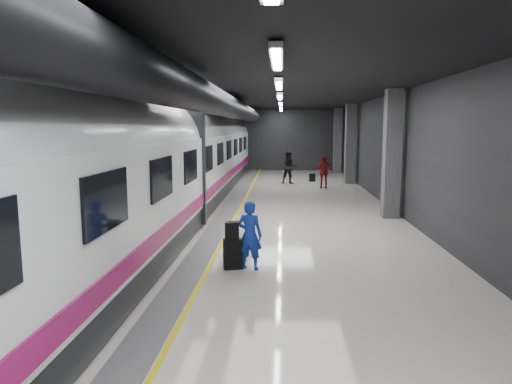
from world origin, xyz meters
name	(u,v)px	position (x,y,z in m)	size (l,w,h in m)	color
ground	(260,228)	(0.00, 0.00, 0.00)	(40.00, 40.00, 0.00)	silver
platform_hall	(252,117)	(-0.29, 0.96, 3.54)	(10.02, 40.02, 4.51)	black
train	(158,163)	(-3.25, 0.00, 2.07)	(3.05, 38.00, 4.05)	black
traveler_main	(250,235)	(-0.01, -4.28, 0.79)	(0.57, 0.38, 1.57)	blue
suitcase_main	(233,254)	(-0.40, -4.27, 0.34)	(0.42, 0.27, 0.69)	black
shoulder_bag	(232,231)	(-0.41, -4.28, 0.88)	(0.29, 0.16, 0.39)	black
traveler_far_a	(289,167)	(1.10, 11.56, 0.94)	(0.92, 0.71, 1.89)	black
traveler_far_b	(324,172)	(2.89, 9.82, 0.85)	(0.99, 0.41, 1.70)	maroon
suitcase_far	(312,177)	(2.49, 12.73, 0.24)	(0.33, 0.21, 0.48)	black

